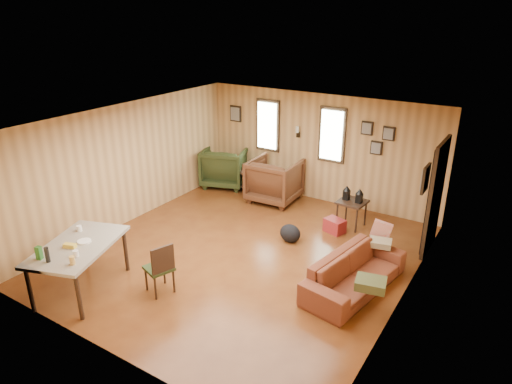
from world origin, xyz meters
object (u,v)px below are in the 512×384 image
recliner_brown (275,178)px  recliner_green (225,165)px  end_table (246,176)px  sofa (355,267)px  side_table (352,200)px  dining_table (77,249)px

recliner_brown → recliner_green: (-1.51, 0.20, -0.01)m
end_table → sofa: bearing=-34.6°
recliner_brown → recliner_green: size_ratio=1.02×
recliner_brown → side_table: recliner_brown is taller
sofa → side_table: (-0.87, 2.07, 0.18)m
recliner_brown → side_table: 1.97m
dining_table → recliner_brown: bearing=62.0°
recliner_green → end_table: 0.67m
side_table → dining_table: size_ratio=0.47×
recliner_green → end_table: size_ratio=1.59×
end_table → side_table: size_ratio=0.79×
end_table → dining_table: (0.14, -4.80, 0.35)m
side_table → sofa: bearing=-67.3°
side_table → dining_table: 5.10m
recliner_brown → end_table: (-0.86, 0.15, -0.17)m
sofa → end_table: (-3.67, 2.53, -0.02)m
recliner_green → dining_table: bearing=80.1°
end_table → recliner_green: bearing=175.3°
recliner_brown → sofa: bearing=136.6°
sofa → recliner_brown: size_ratio=1.83×
sofa → recliner_brown: recliner_brown is taller
recliner_green → dining_table: recliner_green is taller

